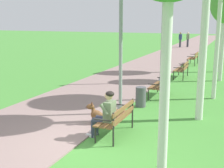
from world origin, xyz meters
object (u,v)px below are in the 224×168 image
object	(u,v)px
pedestrian_further_distant	(180,40)
lamp_post_near	(121,46)
litter_bin	(141,97)
dog_brown	(99,117)
park_bench_furthest	(194,57)
pedestrian_distant	(188,40)
person_seated_on_near_bench	(106,113)
park_bench_near	(117,117)
park_bench_far	(182,68)
lamp_post_mid	(162,37)
park_bench_mid	(161,84)

from	to	relation	value
pedestrian_further_distant	lamp_post_near	bearing A→B (deg)	-83.94
litter_bin	dog_brown	bearing A→B (deg)	-103.31
litter_bin	pedestrian_further_distant	distance (m)	23.25
park_bench_furthest	pedestrian_further_distant	world-z (taller)	pedestrian_further_distant
lamp_post_near	park_bench_furthest	bearing A→B (deg)	87.12
park_bench_furthest	litter_bin	bearing A→B (deg)	-91.38
pedestrian_distant	person_seated_on_near_bench	bearing A→B (deg)	-85.24
park_bench_near	pedestrian_further_distant	world-z (taller)	pedestrian_further_distant
park_bench_far	pedestrian_further_distant	xyz separation A→B (m)	(-3.29, 17.23, 0.33)
lamp_post_near	pedestrian_further_distant	size ratio (longest dim) A/B	2.57
lamp_post_mid	dog_brown	bearing A→B (deg)	-92.16
park_bench_furthest	pedestrian_distant	world-z (taller)	pedestrian_distant
park_bench_mid	park_bench_far	distance (m)	4.24
person_seated_on_near_bench	lamp_post_near	bearing A→B (deg)	100.67
park_bench_furthest	lamp_post_mid	bearing A→B (deg)	-94.74
park_bench_near	pedestrian_further_distant	xyz separation A→B (m)	(-3.14, 25.84, 0.33)
park_bench_far	lamp_post_near	bearing A→B (deg)	-95.99
park_bench_mid	park_bench_near	bearing A→B (deg)	-90.95
person_seated_on_near_bench	pedestrian_distant	xyz separation A→B (m)	(-2.23, 26.72, 0.16)
lamp_post_mid	pedestrian_further_distant	distance (m)	19.22
litter_bin	park_bench_mid	bearing A→B (deg)	78.84
park_bench_far	dog_brown	bearing A→B (deg)	-96.52
park_bench_furthest	lamp_post_near	world-z (taller)	lamp_post_near
dog_brown	pedestrian_distant	distance (m)	25.99
dog_brown	person_seated_on_near_bench	bearing A→B (deg)	-53.97
person_seated_on_near_bench	dog_brown	xyz separation A→B (m)	(-0.57, 0.78, -0.42)
park_bench_near	lamp_post_near	distance (m)	2.45
park_bench_far	park_bench_furthest	size ratio (longest dim) A/B	1.00
park_bench_near	lamp_post_near	size ratio (longest dim) A/B	0.35
pedestrian_distant	lamp_post_near	bearing A→B (deg)	-85.71
person_seated_on_near_bench	lamp_post_near	size ratio (longest dim) A/B	0.30
person_seated_on_near_bench	pedestrian_further_distant	xyz separation A→B (m)	(-2.93, 26.12, 0.16)
dog_brown	litter_bin	distance (m)	2.33
lamp_post_near	pedestrian_distant	bearing A→B (deg)	94.29
park_bench_mid	pedestrian_distant	xyz separation A→B (m)	(-2.51, 22.08, 0.33)
park_bench_mid	dog_brown	xyz separation A→B (m)	(-0.85, -3.86, -0.25)
dog_brown	park_bench_furthest	bearing A→B (deg)	86.51
lamp_post_near	litter_bin	xyz separation A→B (m)	(0.34, 1.09, -1.84)
park_bench_far	lamp_post_near	xyz separation A→B (m)	(-0.73, -6.91, 1.68)
park_bench_far	dog_brown	xyz separation A→B (m)	(-0.92, -8.10, -0.25)
park_bench_near	lamp_post_mid	xyz separation A→B (m)	(-0.54, 6.85, 1.68)
park_bench_furthest	pedestrian_further_distant	distance (m)	12.68
park_bench_far	lamp_post_near	world-z (taller)	lamp_post_near
park_bench_near	person_seated_on_near_bench	distance (m)	0.38
park_bench_near	litter_bin	world-z (taller)	park_bench_near
park_bench_near	pedestrian_distant	xyz separation A→B (m)	(-2.43, 26.44, 0.33)
park_bench_mid	litter_bin	distance (m)	1.62
pedestrian_distant	park_bench_furthest	bearing A→B (deg)	-79.21
park_bench_near	park_bench_furthest	xyz separation A→B (m)	(0.02, 13.57, 0.00)
person_seated_on_near_bench	dog_brown	distance (m)	1.06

